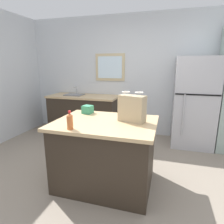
{
  "coord_description": "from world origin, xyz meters",
  "views": [
    {
      "loc": [
        0.65,
        -2.07,
        1.55
      ],
      "look_at": [
        -0.08,
        0.4,
        0.91
      ],
      "focal_mm": 30.61,
      "sensor_mm": 36.0,
      "label": 1
    }
  ],
  "objects": [
    {
      "name": "shopping_bag",
      "position": [
        0.24,
        0.19,
        1.03
      ],
      "size": [
        0.36,
        0.24,
        0.38
      ],
      "color": "tan",
      "rests_on": "kitchen_island"
    },
    {
      "name": "small_box",
      "position": [
        -0.46,
        0.42,
        0.92
      ],
      "size": [
        0.15,
        0.15,
        0.11
      ],
      "primitive_type": "cube",
      "rotation": [
        0.0,
        0.0,
        -0.17
      ],
      "color": "#388E66",
      "rests_on": "kitchen_island"
    },
    {
      "name": "back_wall",
      "position": [
        -0.01,
        2.22,
        1.31
      ],
      "size": [
        5.2,
        0.13,
        2.61
      ],
      "color": "silver",
      "rests_on": "ground"
    },
    {
      "name": "kitchen_island",
      "position": [
        -0.08,
        0.1,
        0.44
      ],
      "size": [
        1.26,
        0.97,
        0.86
      ],
      "color": "#33281E",
      "rests_on": "ground"
    },
    {
      "name": "sink_counter",
      "position": [
        -1.17,
        1.82,
        0.45
      ],
      "size": [
        1.56,
        0.68,
        1.07
      ],
      "color": "#33281E",
      "rests_on": "ground"
    },
    {
      "name": "ground",
      "position": [
        0.0,
        0.0,
        0.0
      ],
      "size": [
        6.24,
        6.24,
        0.0
      ],
      "primitive_type": "plane",
      "color": "gray"
    },
    {
      "name": "refrigerator",
      "position": [
        1.14,
        1.8,
        0.85
      ],
      "size": [
        0.75,
        0.72,
        1.7
      ],
      "color": "#B7B7BC",
      "rests_on": "ground"
    },
    {
      "name": "bottle",
      "position": [
        -0.36,
        -0.29,
        0.96
      ],
      "size": [
        0.07,
        0.07,
        0.21
      ],
      "color": "#C66633",
      "rests_on": "kitchen_island"
    }
  ]
}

